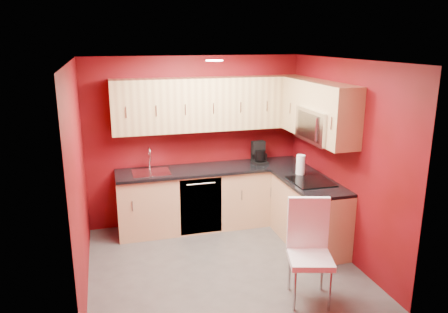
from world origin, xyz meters
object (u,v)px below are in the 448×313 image
microwave (322,125)px  napkin_holder (263,157)px  dining_chair (310,253)px  sink (151,170)px  paper_towel (301,165)px  coffee_maker (260,153)px

microwave → napkin_holder: size_ratio=6.17×
napkin_holder → microwave: bearing=-71.5°
napkin_holder → dining_chair: size_ratio=0.11×
sink → dining_chair: (1.40, -2.19, -0.39)m
napkin_holder → paper_towel: paper_towel is taller
dining_chair → napkin_holder: bearing=98.0°
sink → dining_chair: size_ratio=0.47×
coffee_maker → napkin_holder: coffee_maker is taller
microwave → coffee_maker: microwave is taller
sink → coffee_maker: size_ratio=1.58×
microwave → coffee_maker: 1.26m
sink → coffee_maker: (1.63, 0.01, 0.13)m
microwave → napkin_holder: microwave is taller
sink → microwave: bearing=-25.6°
coffee_maker → napkin_holder: bearing=47.0°
microwave → paper_towel: bearing=111.6°
sink → coffee_maker: sink is taller
coffee_maker → paper_towel: (0.34, -0.70, -0.02)m
napkin_holder → paper_towel: (0.25, -0.81, 0.08)m
coffee_maker → paper_towel: coffee_maker is taller
microwave → dining_chair: 1.77m
microwave → paper_towel: 0.69m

